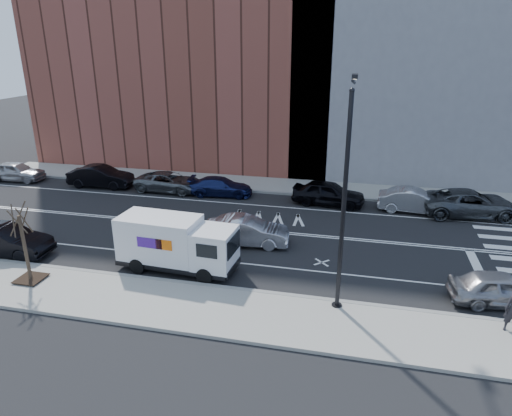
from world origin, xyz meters
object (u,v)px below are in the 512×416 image
at_px(fedex_van, 176,243).
at_px(driving_sedan, 246,231).
at_px(far_parked_a, 16,171).
at_px(far_parked_b, 101,176).
at_px(near_parked_front, 501,289).

height_order(fedex_van, driving_sedan, fedex_van).
relative_size(far_parked_a, far_parked_b, 0.91).
bearing_deg(far_parked_a, near_parked_front, -112.16).
bearing_deg(near_parked_front, fedex_van, 82.85).
height_order(far_parked_b, driving_sedan, far_parked_b).
distance_m(driving_sedan, near_parked_front, 12.54).
xyz_separation_m(fedex_van, far_parked_a, (-18.33, 11.26, -0.63)).
bearing_deg(driving_sedan, far_parked_a, 64.38).
bearing_deg(driving_sedan, far_parked_b, 54.56).
distance_m(far_parked_b, near_parked_front, 27.80).
distance_m(far_parked_a, near_parked_front, 34.77).
xyz_separation_m(driving_sedan, near_parked_front, (12.05, -3.46, -0.05)).
bearing_deg(far_parked_b, far_parked_a, 88.29).
bearing_deg(fedex_van, far_parked_a, 151.94).
bearing_deg(driving_sedan, near_parked_front, -111.52).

